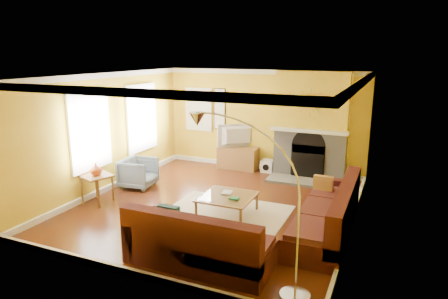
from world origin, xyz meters
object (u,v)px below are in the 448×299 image
at_px(sectional_sofa, 258,208).
at_px(side_table, 97,189).
at_px(coffee_table, 227,205).
at_px(armchair, 138,173).
at_px(arc_lamp, 250,206).
at_px(media_console, 238,158).

relative_size(sectional_sofa, side_table, 6.02).
distance_m(sectional_sofa, coffee_table, 0.98).
relative_size(armchair, arc_lamp, 0.32).
bearing_deg(side_table, coffee_table, 10.12).
distance_m(sectional_sofa, side_table, 3.60).
distance_m(armchair, side_table, 1.22).
xyz_separation_m(armchair, side_table, (-0.20, -1.20, -0.04)).
bearing_deg(media_console, coffee_table, -72.12).
xyz_separation_m(media_console, arc_lamp, (2.26, -5.30, 0.89)).
xyz_separation_m(coffee_table, media_console, (-1.00, 3.10, 0.10)).
height_order(coffee_table, arc_lamp, arc_lamp).
relative_size(side_table, arc_lamp, 0.26).
distance_m(coffee_table, side_table, 2.85).
relative_size(armchair, side_table, 1.24).
bearing_deg(coffee_table, arc_lamp, -60.27).
bearing_deg(coffee_table, armchair, 164.93).
height_order(sectional_sofa, media_console, sectional_sofa).
distance_m(armchair, arc_lamp, 4.90).
xyz_separation_m(side_table, arc_lamp, (4.06, -1.70, 0.88)).
relative_size(coffee_table, side_table, 1.66).
bearing_deg(armchair, sectional_sofa, -116.22).
xyz_separation_m(sectional_sofa, media_console, (-1.80, 3.60, -0.15)).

